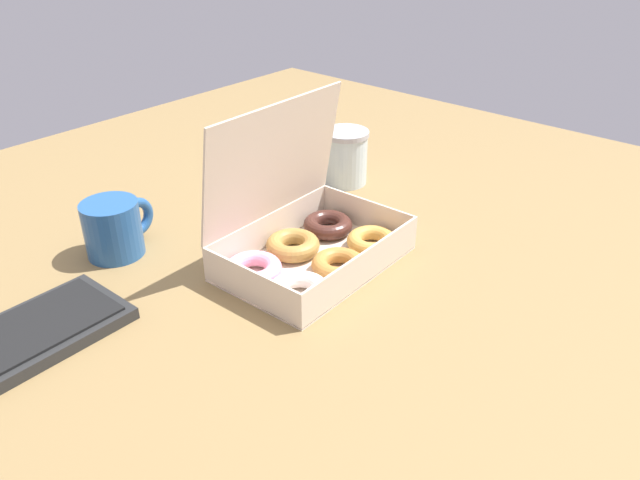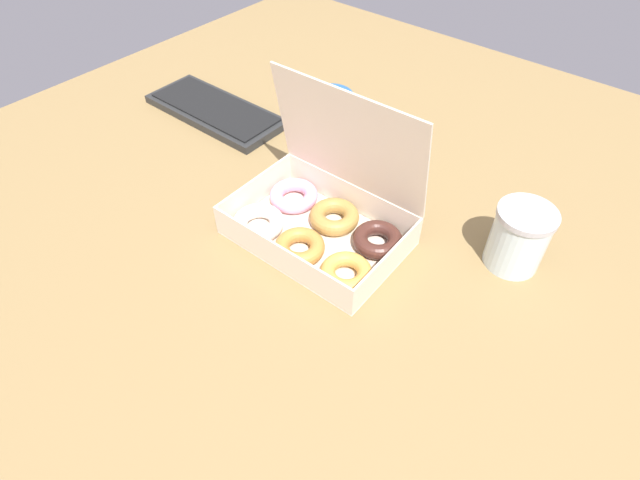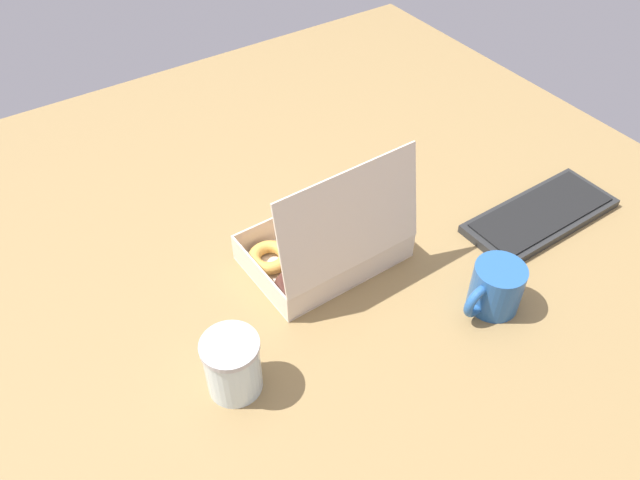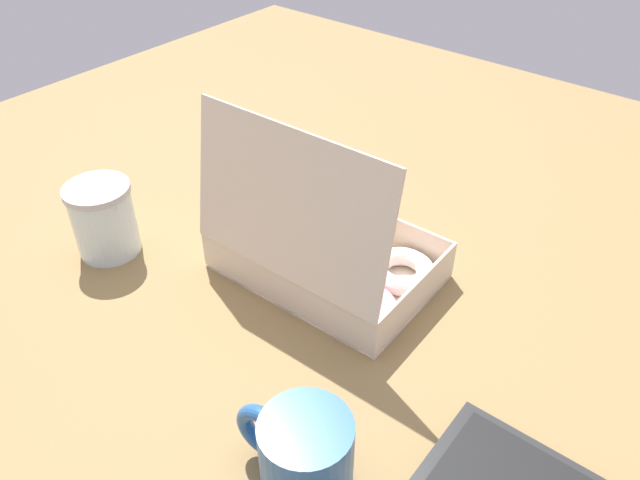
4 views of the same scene
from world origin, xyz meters
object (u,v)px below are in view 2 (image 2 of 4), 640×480
Objects in this scene: donut_box at (320,220)px; keyboard at (215,110)px; glass_jar at (519,238)px; coffee_mug at (333,114)px.

keyboard is (-45.15, 15.25, -2.42)cm from donut_box.
glass_jar reaches higher than keyboard.
donut_box is 0.89× the size of keyboard.
donut_box reaches higher than coffee_mug.
keyboard is at bearing 161.34° from donut_box.
coffee_mug is at bearing 23.87° from keyboard.
donut_box is 47.72cm from keyboard.
donut_box is 2.76× the size of glass_jar.
coffee_mug is at bearing 124.95° from donut_box.
keyboard is at bearing -156.13° from coffee_mug.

